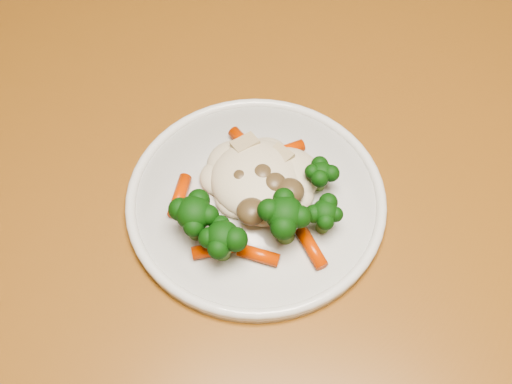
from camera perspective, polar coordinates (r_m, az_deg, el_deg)
dining_table at (r=0.72m, az=-1.17°, el=-1.49°), size 1.41×1.03×0.75m
plate at (r=0.61m, az=0.00°, el=-0.76°), size 0.24×0.24×0.01m
meal at (r=0.58m, az=0.11°, el=-0.43°), size 0.16×0.17×0.05m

